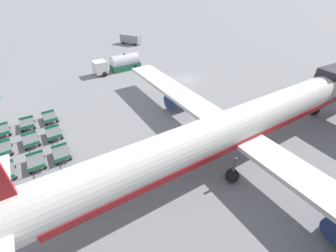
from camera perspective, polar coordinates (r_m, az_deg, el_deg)
ground_plane at (r=41.33m, az=4.63°, el=11.71°), size 500.00×500.00×0.00m
airplane at (r=23.71m, az=18.81°, el=0.60°), size 42.53×47.65×12.12m
fuel_tanker_primary at (r=45.94m, az=-12.03°, el=15.24°), size 3.54×9.13×3.13m
service_van at (r=64.30m, az=-9.44°, el=20.99°), size 5.78×4.29×2.39m
baggage_dolly_row_near_col_a at (r=33.05m, az=-36.55°, el=-1.03°), size 3.19×1.74×0.92m
baggage_dolly_row_near_col_b at (r=29.66m, az=-36.34°, el=-4.81°), size 3.20×1.78×0.92m
baggage_dolly_row_near_col_c at (r=26.38m, az=-35.95°, el=-9.59°), size 3.22×1.81×0.92m
baggage_dolly_row_mid_a_col_a at (r=32.76m, az=-32.14°, el=0.41°), size 3.24×1.90×0.92m
baggage_dolly_row_mid_a_col_b at (r=29.41m, az=-31.47°, el=-3.19°), size 3.20×1.76×0.92m
baggage_dolly_row_mid_a_col_c at (r=26.03m, az=-30.48°, el=-7.92°), size 3.24×1.88×0.92m
baggage_dolly_row_mid_b_col_a at (r=32.75m, az=-27.80°, el=1.88°), size 3.22×1.81×0.92m
baggage_dolly_row_mid_b_col_b at (r=29.32m, az=-26.99°, el=-1.75°), size 3.23×1.87×0.92m
baggage_dolly_row_mid_b_col_c at (r=25.90m, az=-25.43°, el=-6.38°), size 3.24×1.88×0.92m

